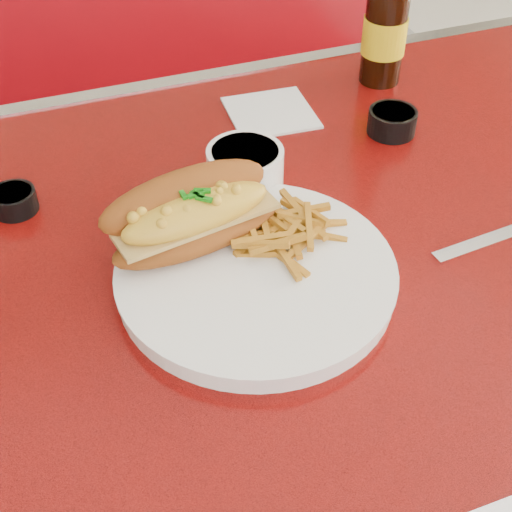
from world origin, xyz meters
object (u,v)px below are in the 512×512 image
object	(u,v)px
beer_bottle	(386,20)
dinner_plate	(256,275)
sauce_cup_left	(14,200)
booth_bench_far	(169,179)
fork	(297,230)
mac_hoagie	(192,213)
diner_table	(307,316)
gravy_ramekin	(245,167)
sauce_cup_right	(392,121)

from	to	relation	value
beer_bottle	dinner_plate	bearing A→B (deg)	-133.27
dinner_plate	sauce_cup_left	bearing A→B (deg)	135.94
booth_bench_far	fork	world-z (taller)	booth_bench_far
mac_hoagie	fork	world-z (taller)	mac_hoagie
booth_bench_far	dinner_plate	distance (m)	1.02
booth_bench_far	sauce_cup_left	xyz separation A→B (m)	(-0.33, -0.66, 0.50)
beer_bottle	diner_table	bearing A→B (deg)	-129.55
mac_hoagie	beer_bottle	xyz separation A→B (m)	(0.39, 0.29, 0.04)
sauce_cup_left	gravy_ramekin	bearing A→B (deg)	-10.43
booth_bench_far	sauce_cup_right	xyz separation A→B (m)	(0.19, -0.66, 0.50)
sauce_cup_left	mac_hoagie	bearing A→B (deg)	-40.14
fork	sauce_cup_right	world-z (taller)	sauce_cup_right
beer_bottle	fork	bearing A→B (deg)	-130.72
booth_bench_far	beer_bottle	world-z (taller)	beer_bottle
dinner_plate	mac_hoagie	distance (m)	0.10
dinner_plate	beer_bottle	size ratio (longest dim) A/B	1.38
mac_hoagie	sauce_cup_left	size ratio (longest dim) A/B	3.49
gravy_ramekin	mac_hoagie	bearing A→B (deg)	-133.58
booth_bench_far	beer_bottle	distance (m)	0.82
dinner_plate	sauce_cup_right	bearing A→B (deg)	37.68
gravy_ramekin	beer_bottle	distance (m)	0.36
mac_hoagie	sauce_cup_right	distance (m)	0.37
booth_bench_far	dinner_plate	bearing A→B (deg)	-96.52
diner_table	sauce_cup_left	bearing A→B (deg)	155.23
dinner_plate	sauce_cup_right	xyz separation A→B (m)	(0.29, 0.22, 0.01)
mac_hoagie	booth_bench_far	bearing A→B (deg)	69.41
beer_bottle	gravy_ramekin	bearing A→B (deg)	-146.92
diner_table	sauce_cup_right	size ratio (longest dim) A/B	16.81
sauce_cup_right	dinner_plate	bearing A→B (deg)	-142.32
gravy_ramekin	sauce_cup_right	world-z (taller)	gravy_ramekin
gravy_ramekin	beer_bottle	world-z (taller)	beer_bottle
booth_bench_far	sauce_cup_right	distance (m)	0.85
dinner_plate	beer_bottle	distance (m)	0.51
booth_bench_far	mac_hoagie	distance (m)	0.99
fork	beer_bottle	xyz separation A→B (m)	(0.27, 0.32, 0.08)
gravy_ramekin	fork	bearing A→B (deg)	-82.36
booth_bench_far	sauce_cup_right	world-z (taller)	booth_bench_far
sauce_cup_left	dinner_plate	bearing A→B (deg)	-44.06
fork	gravy_ramekin	distance (m)	0.13
booth_bench_far	fork	size ratio (longest dim) A/B	9.29
fork	gravy_ramekin	bearing A→B (deg)	-1.75
diner_table	sauce_cup_right	bearing A→B (deg)	38.96
sauce_cup_left	sauce_cup_right	distance (m)	0.52
booth_bench_far	gravy_ramekin	xyz separation A→B (m)	(-0.05, -0.71, 0.51)
mac_hoagie	beer_bottle	world-z (taller)	beer_bottle
sauce_cup_right	beer_bottle	size ratio (longest dim) A/B	0.28
booth_bench_far	dinner_plate	size ratio (longest dim) A/B	3.33
diner_table	sauce_cup_right	xyz separation A→B (m)	(0.19, 0.15, 0.18)
mac_hoagie	fork	size ratio (longest dim) A/B	1.67
gravy_ramekin	beer_bottle	size ratio (longest dim) A/B	0.45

